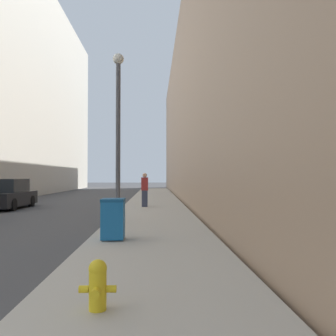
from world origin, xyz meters
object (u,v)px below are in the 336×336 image
object	(u,v)px
trash_bin	(113,218)
lamppost	(118,129)
parked_sedan_near	(8,195)
pedestrian_on_sidewalk	(145,190)
fire_hydrant	(98,284)

from	to	relation	value
trash_bin	lamppost	distance (m)	4.49
trash_bin	parked_sedan_near	distance (m)	12.99
trash_bin	pedestrian_on_sidewalk	size ratio (longest dim) A/B	0.59
parked_sedan_near	trash_bin	bearing A→B (deg)	-57.64
fire_hydrant	pedestrian_on_sidewalk	bearing A→B (deg)	89.42
trash_bin	pedestrian_on_sidewalk	distance (m)	10.31
lamppost	fire_hydrant	bearing A→B (deg)	-85.99
fire_hydrant	trash_bin	world-z (taller)	trash_bin
trash_bin	pedestrian_on_sidewalk	world-z (taller)	pedestrian_on_sidewalk
fire_hydrant	lamppost	bearing A→B (deg)	94.01
lamppost	parked_sedan_near	size ratio (longest dim) A/B	1.27
fire_hydrant	trash_bin	size ratio (longest dim) A/B	0.58
fire_hydrant	lamppost	size ratio (longest dim) A/B	0.10
parked_sedan_near	pedestrian_on_sidewalk	distance (m)	7.52
fire_hydrant	lamppost	xyz separation A→B (m)	(-0.60, 8.63, 3.00)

